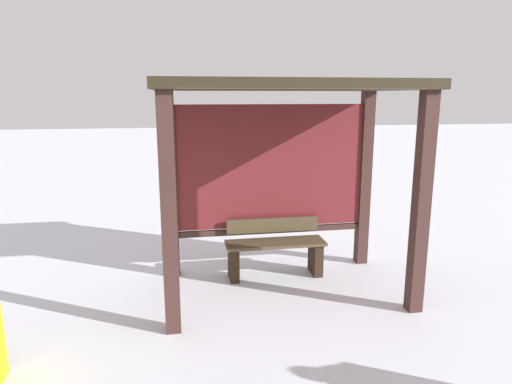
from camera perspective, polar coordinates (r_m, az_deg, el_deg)
name	(u,v)px	position (r m, az deg, el deg)	size (l,w,h in m)	color
ground_plane	(283,290)	(5.84, 3.44, -12.41)	(60.00, 60.00, 0.00)	silver
bus_shelter	(281,134)	(5.55, 3.16, 7.36)	(3.01, 1.82, 2.60)	#3D2622
bench_left_inside	(275,250)	(6.15, 2.41, -7.35)	(1.35, 0.40, 0.78)	#4D3F29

